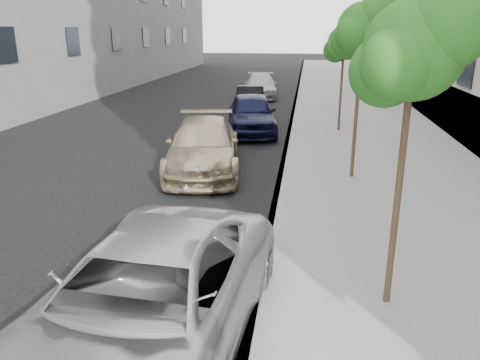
% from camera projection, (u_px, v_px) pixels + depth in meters
% --- Properties ---
extents(ground, '(160.00, 160.00, 0.00)m').
position_uv_depth(ground, '(158.00, 352.00, 6.32)').
color(ground, black).
rests_on(ground, ground).
extents(sidewalk, '(6.40, 72.00, 0.14)m').
position_uv_depth(sidewalk, '(348.00, 99.00, 28.32)').
color(sidewalk, gray).
rests_on(sidewalk, ground).
extents(curb, '(0.15, 72.00, 0.14)m').
position_uv_depth(curb, '(296.00, 98.00, 28.74)').
color(curb, '#9E9B93').
rests_on(curb, ground).
extents(tree_near, '(1.69, 1.49, 4.60)m').
position_uv_depth(tree_near, '(416.00, 50.00, 6.10)').
color(tree_near, '#38281C').
rests_on(tree_near, sidewalk).
extents(tree_mid, '(1.68, 1.48, 4.87)m').
position_uv_depth(tree_mid, '(364.00, 28.00, 12.13)').
color(tree_mid, '#38281C').
rests_on(tree_mid, sidewalk).
extents(tree_far, '(1.67, 1.47, 4.32)m').
position_uv_depth(tree_far, '(345.00, 43.00, 18.42)').
color(tree_far, '#38281C').
rests_on(tree_far, sidewalk).
extents(minivan, '(3.08, 5.84, 1.57)m').
position_uv_depth(minivan, '(147.00, 302.00, 6.07)').
color(minivan, '#B6B9BB').
rests_on(minivan, ground).
extents(suv, '(2.94, 5.50, 1.52)m').
position_uv_depth(suv, '(203.00, 146.00, 14.23)').
color(suv, tan).
rests_on(suv, ground).
extents(sedan_blue, '(2.66, 5.01, 1.62)m').
position_uv_depth(sedan_blue, '(251.00, 113.00, 19.37)').
color(sedan_blue, black).
rests_on(sedan_blue, ground).
extents(sedan_black, '(1.73, 4.09, 1.31)m').
position_uv_depth(sedan_black, '(250.00, 100.00, 24.19)').
color(sedan_black, black).
rests_on(sedan_black, ground).
extents(sedan_rear, '(2.43, 5.05, 1.42)m').
position_uv_depth(sedan_rear, '(260.00, 86.00, 29.44)').
color(sedan_rear, '#A5A9AD').
rests_on(sedan_rear, ground).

